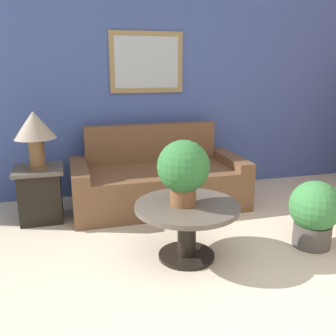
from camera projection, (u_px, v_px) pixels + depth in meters
wall_back at (156, 89)px, 4.68m from camera, size 7.90×0.09×2.60m
couch_main at (158, 181)px, 4.37m from camera, size 1.96×0.94×0.91m
coffee_table at (187, 219)px, 3.14m from camera, size 0.88×0.88×0.48m
side_table at (41, 193)px, 3.94m from camera, size 0.50×0.50×0.57m
table_lamp at (34, 129)px, 3.76m from camera, size 0.43×0.43×0.58m
potted_plant_on_table at (183, 169)px, 3.01m from camera, size 0.43×0.43×0.54m
potted_plant_floor at (314, 212)px, 3.35m from camera, size 0.45×0.45×0.61m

